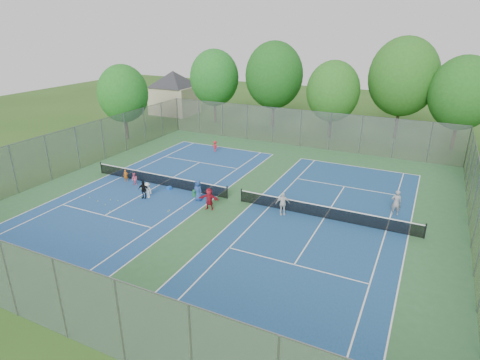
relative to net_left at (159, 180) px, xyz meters
name	(u,v)px	position (x,y,z in m)	size (l,w,h in m)	color
ground	(234,200)	(7.00, 0.00, -0.46)	(120.00, 120.00, 0.00)	#2B5119
court_pad	(234,200)	(7.00, 0.00, -0.45)	(32.00, 32.00, 0.01)	#2D5F33
court_left	(160,185)	(0.00, 0.00, -0.44)	(10.97, 23.77, 0.01)	navy
court_right	(324,218)	(14.00, 0.00, -0.44)	(10.97, 23.77, 0.01)	navy
net_left	(159,180)	(0.00, 0.00, 0.00)	(12.87, 0.10, 0.91)	black
net_right	(325,212)	(14.00, 0.00, 0.00)	(12.87, 0.10, 0.91)	black
fence_north	(301,128)	(7.00, 16.00, 1.54)	(32.00, 0.10, 4.00)	gray
fence_south	(60,299)	(7.00, -16.00, 1.54)	(32.00, 0.10, 4.00)	gray
fence_west	(78,148)	(-9.00, 0.00, 1.54)	(32.00, 0.10, 4.00)	gray
fence_east	(478,218)	(23.00, 0.00, 1.54)	(32.00, 0.10, 4.00)	gray
house	(173,85)	(-15.00, 24.00, 3.76)	(11.03, 11.03, 7.30)	#B7A88C
tree_nw	(214,78)	(-7.00, 22.00, 5.44)	(6.40, 6.40, 9.58)	#443326
tree_nl	(274,75)	(1.00, 23.00, 6.09)	(7.20, 7.20, 10.69)	#443326
tree_nc	(333,91)	(9.00, 21.00, 4.94)	(6.00, 6.00, 8.85)	#443326
tree_nr	(403,77)	(16.00, 24.00, 6.59)	(7.60, 7.60, 11.42)	#443326
tree_ne	(463,93)	(22.00, 22.00, 5.51)	(6.60, 6.60, 9.77)	#443326
tree_side_w	(123,94)	(-12.00, 10.00, 4.79)	(5.60, 5.60, 8.47)	#443326
ball_crate	(169,188)	(1.31, -0.47, -0.32)	(0.30, 0.30, 0.26)	blue
ball_hopper	(195,194)	(3.98, -0.79, -0.17)	(0.29, 0.29, 0.56)	#258833
student_a	(126,176)	(-3.06, -0.60, 0.07)	(0.38, 0.25, 1.05)	#C75F12
student_b	(135,179)	(-1.81, -0.96, 0.08)	(0.52, 0.41, 1.08)	#EB5B82
student_c	(148,190)	(0.76, -2.52, 0.17)	(0.81, 0.46, 1.25)	silver
student_d	(143,190)	(0.57, -2.75, 0.26)	(0.84, 0.35, 1.43)	black
student_e	(198,190)	(4.55, -1.23, 0.36)	(0.80, 0.52, 1.64)	navy
student_f	(209,199)	(6.11, -2.25, 0.37)	(1.53, 0.49, 1.65)	#A51726
child_far_baseline	(215,146)	(-0.37, 10.16, 0.13)	(0.76, 0.44, 1.17)	red
instructor	(396,203)	(18.32, 2.71, 0.49)	(0.69, 0.45, 1.89)	gray
teen_court_b	(283,204)	(11.16, -0.70, 0.39)	(0.99, 0.41, 1.69)	silver
tennis_ball_0	(168,212)	(3.67, -3.96, -0.42)	(0.07, 0.07, 0.07)	#CEE936
tennis_ball_1	(182,209)	(4.36, -3.18, -0.42)	(0.07, 0.07, 0.07)	#B8D732
tennis_ball_2	(118,201)	(-0.87, -4.07, -0.42)	(0.07, 0.07, 0.07)	#C7D431
tennis_ball_3	(110,200)	(-1.49, -4.21, -0.42)	(0.07, 0.07, 0.07)	#BCE635
tennis_ball_4	(169,210)	(3.63, -3.74, -0.42)	(0.07, 0.07, 0.07)	#B4CF30
tennis_ball_5	(90,198)	(-3.22, -4.61, -0.42)	(0.07, 0.07, 0.07)	#A4C32D
tennis_ball_6	(110,211)	(-0.11, -5.75, -0.42)	(0.07, 0.07, 0.07)	#CCDC33
tennis_ball_7	(133,220)	(2.27, -6.10, -0.42)	(0.07, 0.07, 0.07)	#B1D832
tennis_ball_8	(105,205)	(-1.20, -5.06, -0.42)	(0.07, 0.07, 0.07)	#B5C42D
tennis_ball_9	(141,189)	(-0.82, -1.42, -0.42)	(0.07, 0.07, 0.07)	#C7E234
tennis_ball_10	(98,201)	(-2.17, -4.83, -0.42)	(0.07, 0.07, 0.07)	yellow
tennis_ball_11	(140,198)	(0.31, -2.88, -0.42)	(0.07, 0.07, 0.07)	#CBD231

